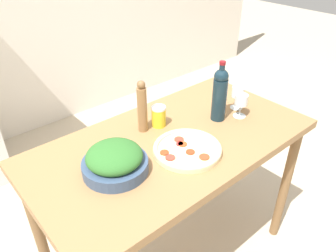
# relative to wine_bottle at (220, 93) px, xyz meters

# --- Properties ---
(prep_counter) EXTENTS (1.44, 0.76, 0.92)m
(prep_counter) POSITION_rel_wine_bottle_xyz_m (-0.32, 0.01, -0.26)
(prep_counter) COLOR olive
(prep_counter) RESTS_ON ground_plane
(wine_bottle) EXTENTS (0.08, 0.08, 0.33)m
(wine_bottle) POSITION_rel_wine_bottle_xyz_m (0.00, 0.00, 0.00)
(wine_bottle) COLOR #142833
(wine_bottle) RESTS_ON prep_counter
(wine_glass_near) EXTENTS (0.07, 0.07, 0.13)m
(wine_glass_near) POSITION_rel_wine_bottle_xyz_m (0.11, -0.06, -0.06)
(wine_glass_near) COLOR silver
(wine_glass_near) RESTS_ON prep_counter
(wine_glass_far) EXTENTS (0.07, 0.07, 0.13)m
(wine_glass_far) POSITION_rel_wine_bottle_xyz_m (0.17, 0.01, -0.06)
(wine_glass_far) COLOR silver
(wine_glass_far) RESTS_ON prep_counter
(pepper_mill) EXTENTS (0.05, 0.05, 0.28)m
(pepper_mill) POSITION_rel_wine_bottle_xyz_m (-0.38, 0.18, -0.02)
(pepper_mill) COLOR olive
(pepper_mill) RESTS_ON prep_counter
(salad_bowl) EXTENTS (0.29, 0.29, 0.13)m
(salad_bowl) POSITION_rel_wine_bottle_xyz_m (-0.67, -0.01, -0.10)
(salad_bowl) COLOR #384C6B
(salad_bowl) RESTS_ON prep_counter
(homemade_pizza) EXTENTS (0.32, 0.32, 0.03)m
(homemade_pizza) POSITION_rel_wine_bottle_xyz_m (-0.34, -0.11, -0.14)
(homemade_pizza) COLOR beige
(homemade_pizza) RESTS_ON prep_counter
(salt_canister) EXTENTS (0.08, 0.08, 0.11)m
(salt_canister) POSITION_rel_wine_bottle_xyz_m (-0.29, 0.16, -0.10)
(salt_canister) COLOR yellow
(salt_canister) RESTS_ON prep_counter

